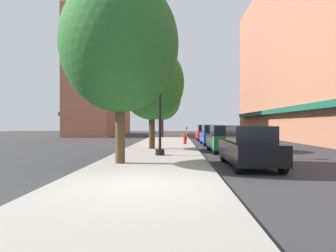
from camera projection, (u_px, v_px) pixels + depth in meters
name	position (u px, v px, depth m)	size (l,w,h in m)	color
ground_plane	(210.00, 143.00, 25.45)	(90.00, 90.00, 0.00)	#2D2D30
sidewalk_slab	(166.00, 142.00, 26.59)	(4.80, 50.00, 0.12)	gray
building_right_brick	(312.00, 45.00, 29.01)	(6.80, 40.00, 19.76)	#9E6047
building_far_background	(102.00, 80.00, 44.89)	(6.80, 18.00, 17.56)	#9E6047
lamppost	(160.00, 96.00, 14.64)	(0.48, 0.48, 5.90)	black
fire_hydrant	(185.00, 139.00, 22.83)	(0.33, 0.26, 0.79)	red
parking_meter_near	(187.00, 132.00, 29.19)	(0.14, 0.09, 1.31)	slate
tree_near	(152.00, 83.00, 18.56)	(4.27, 4.27, 6.81)	#422D1E
tree_mid	(162.00, 98.00, 35.78)	(4.81, 4.81, 7.66)	#422D1E
tree_far	(120.00, 45.00, 11.64)	(4.86, 4.86, 7.70)	#4C3823
car_black	(249.00, 147.00, 11.42)	(1.80, 4.30, 1.66)	black
car_green	(224.00, 139.00, 17.55)	(1.80, 4.30, 1.66)	black
car_blue	(212.00, 135.00, 23.43)	(1.80, 4.30, 1.66)	black
car_red	(205.00, 133.00, 29.53)	(1.80, 4.30, 1.66)	black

